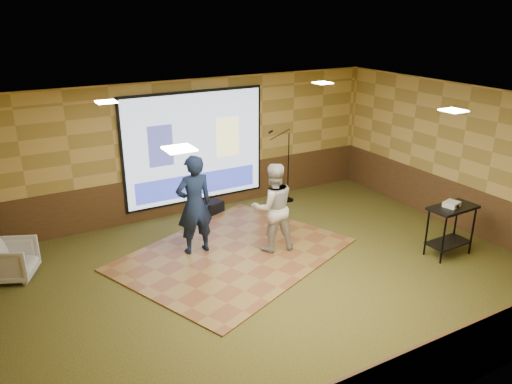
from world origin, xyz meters
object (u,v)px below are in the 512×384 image
projector (452,204)px  banquet_chair (12,260)px  projector_screen (195,149)px  mic_stand (286,182)px  dance_floor (233,254)px  player_right (273,207)px  player_left (194,205)px  av_table (451,221)px  duffel_bag (214,207)px

projector → banquet_chair: (-7.24, 3.07, -0.69)m
projector_screen → mic_stand: 2.37m
dance_floor → player_right: (0.75, -0.19, 0.88)m
player_left → projector: player_left is taller
dance_floor → mic_stand: bearing=38.4°
av_table → banquet_chair: 7.91m
banquet_chair → mic_stand: bearing=-58.7°
player_left → player_right: size_ratio=1.11×
av_table → duffel_bag: 5.08m
dance_floor → banquet_chair: (-3.71, 1.11, 0.32)m
projector_screen → player_left: size_ratio=1.73×
projector_screen → player_left: (-0.86, -1.95, -0.49)m
projector_screen → dance_floor: (-0.29, -2.39, -1.46)m
av_table → mic_stand: (-1.18, 3.87, -0.20)m
player_left → banquet_chair: size_ratio=2.60×
projector → duffel_bag: size_ratio=0.68×
player_right → av_table: (2.81, -1.78, -0.20)m
projector_screen → dance_floor: size_ratio=0.82×
dance_floor → projector: size_ratio=14.37×
player_right → dance_floor: bearing=-2.3°
projector_screen → mic_stand: size_ratio=1.84×
mic_stand → duffel_bag: 1.88m
av_table → projector: bearing=160.2°
projector_screen → player_right: (0.47, -2.58, -0.58)m
projector → av_table: bearing=-34.0°
av_table → banquet_chair: bearing=157.0°
player_right → projector: (2.77, -1.77, 0.14)m
projector_screen → player_left: projector_screen is taller
projector_screen → projector: size_ratio=11.81×
player_left → dance_floor: bearing=143.6°
projector_screen → mic_stand: bearing=-13.3°
banquet_chair → dance_floor: bearing=-82.7°
player_left → av_table: 4.80m
projector_screen → player_right: projector_screen is taller
projector → mic_stand: mic_stand is taller
dance_floor → av_table: bearing=-28.9°
player_left → av_table: player_left is taller
duffel_bag → av_table: bearing=-53.4°
dance_floor → mic_stand: (2.39, 1.90, 0.48)m
player_right → duffel_bag: 2.41m
player_left → player_right: (1.33, -0.63, -0.09)m
mic_stand → banquet_chair: size_ratio=2.45×
player_left → duffel_bag: (1.13, 1.65, -0.86)m
player_left → projector: bearing=150.5°
banquet_chair → player_right: bearing=-82.3°
duffel_bag → banquet_chair: bearing=-167.1°
player_left → duffel_bag: size_ratio=4.60×
projector_screen → player_right: bearing=-79.8°
projector → player_left: bearing=135.5°
projector_screen → projector: projector_screen is taller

